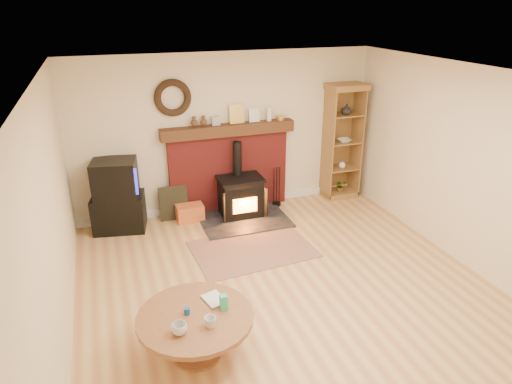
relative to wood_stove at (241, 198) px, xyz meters
name	(u,v)px	position (x,y,z in m)	size (l,w,h in m)	color
ground	(290,294)	(-0.08, -2.27, -0.33)	(5.50, 5.50, 0.00)	#B67F4B
room_shell	(290,158)	(-0.10, -2.17, 1.39)	(5.02, 5.52, 2.61)	beige
chimney_breast	(229,164)	(-0.08, 0.40, 0.48)	(2.20, 0.22, 1.78)	maroon
wood_stove	(241,198)	(0.00, 0.00, 0.00)	(1.40, 1.00, 1.24)	black
area_rug	(253,249)	(-0.18, -1.10, -0.32)	(1.68, 1.15, 0.01)	brown
tv_unit	(117,197)	(-1.92, 0.20, 0.21)	(0.86, 0.67, 1.13)	black
curio_cabinet	(342,142)	(1.95, 0.29, 0.69)	(0.65, 0.47, 2.03)	brown
firelog_box	(190,213)	(-0.83, 0.13, -0.19)	(0.43, 0.27, 0.27)	gold
leaning_painting	(174,203)	(-1.06, 0.28, -0.05)	(0.47, 0.03, 0.56)	black
fire_tools	(276,198)	(0.72, 0.23, -0.19)	(0.16, 0.16, 0.70)	black
coffee_table	(196,323)	(-1.38, -2.92, 0.07)	(1.15, 1.15, 0.64)	brown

